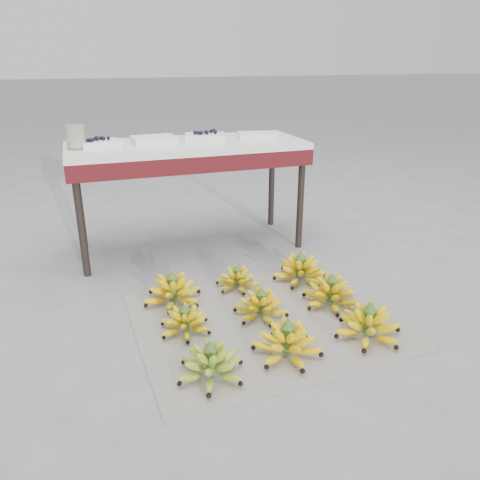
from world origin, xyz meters
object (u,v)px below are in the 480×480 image
object	(u,v)px
bunch_front_center	(287,343)
bunch_back_right	(300,270)
bunch_mid_left	(185,322)
bunch_back_left	(173,291)
tray_right	(205,137)
bunch_mid_right	(331,294)
glass_jar	(76,137)
tray_far_right	(257,136)
newspaper_mat	(265,320)
vendor_table	(188,155)
bunch_mid_center	(261,306)
bunch_front_left	(211,364)
tray_left	(154,140)
bunch_front_right	(368,325)
bunch_back_center	(237,279)
tray_far_left	(100,143)

from	to	relation	value
bunch_front_center	bunch_back_right	bearing A→B (deg)	44.90
bunch_mid_left	bunch_back_left	xyz separation A→B (m)	(0.00, 0.30, 0.01)
bunch_front_center	tray_right	size ratio (longest dim) A/B	1.26
bunch_mid_right	glass_jar	distance (m)	1.71
bunch_back_right	bunch_back_left	bearing A→B (deg)	-161.19
bunch_back_left	tray_far_right	world-z (taller)	tray_far_right
newspaper_mat	vendor_table	xyz separation A→B (m)	(-0.12, 1.07, 0.63)
newspaper_mat	bunch_mid_center	world-z (taller)	bunch_mid_center
bunch_mid_center	bunch_mid_right	distance (m)	0.39
bunch_front_left	tray_left	size ratio (longest dim) A/B	1.07
bunch_front_center	bunch_front_right	size ratio (longest dim) A/B	0.97
bunch_front_center	bunch_back_center	size ratio (longest dim) A/B	1.37
bunch_front_left	bunch_back_center	bearing A→B (deg)	60.76
bunch_front_right	bunch_back_right	world-z (taller)	same
tray_right	glass_jar	size ratio (longest dim) A/B	2.14
tray_right	bunch_back_center	bearing A→B (deg)	-92.28
bunch_back_left	tray_far_left	bearing A→B (deg)	108.20
tray_far_right	bunch_back_right	bearing A→B (deg)	-89.78
bunch_front_left	tray_right	xyz separation A→B (m)	(0.38, 1.44, 0.67)
newspaper_mat	bunch_back_center	xyz separation A→B (m)	(-0.02, 0.37, 0.05)
bunch_mid_center	tray_left	size ratio (longest dim) A/B	1.25
bunch_back_center	bunch_mid_center	bearing A→B (deg)	-95.78
bunch_front_left	glass_jar	distance (m)	1.62
tray_far_left	tray_far_right	world-z (taller)	tray_far_left
newspaper_mat	bunch_front_center	bearing A→B (deg)	-93.95
newspaper_mat	tray_far_left	distance (m)	1.46
bunch_front_right	tray_far_left	bearing A→B (deg)	142.42
bunch_mid_left	bunch_mid_right	size ratio (longest dim) A/B	0.74
bunch_front_right	tray_far_right	world-z (taller)	tray_far_right
bunch_mid_right	tray_left	bearing A→B (deg)	109.47
bunch_back_right	tray_far_left	size ratio (longest dim) A/B	1.50
bunch_front_left	bunch_back_left	distance (m)	0.67
tray_far_right	bunch_mid_center	bearing A→B (deg)	-109.37
tray_right	tray_far_left	bearing A→B (deg)	-178.27
bunch_front_left	bunch_mid_center	bearing A→B (deg)	43.32
bunch_mid_center	bunch_back_center	bearing A→B (deg)	72.34
tray_far_left	bunch_back_left	bearing A→B (deg)	-71.47
bunch_front_right	bunch_mid_left	world-z (taller)	bunch_front_right
bunch_front_right	bunch_back_right	xyz separation A→B (m)	(-0.04, 0.64, -0.00)
bunch_back_right	bunch_front_left	bearing A→B (deg)	-119.23
bunch_front_right	bunch_back_center	distance (m)	0.79
bunch_mid_right	bunch_back_left	xyz separation A→B (m)	(-0.78, 0.29, 0.00)
bunch_front_right	bunch_mid_right	xyz separation A→B (m)	(-0.01, 0.33, -0.00)
newspaper_mat	bunch_front_right	xyz separation A→B (m)	(0.39, -0.30, 0.07)
newspaper_mat	tray_far_left	bearing A→B (deg)	121.00
tray_far_left	bunch_mid_left	bearing A→B (deg)	-76.62
bunch_back_left	tray_far_left	world-z (taller)	tray_far_left
bunch_mid_left	vendor_table	distance (m)	1.23
bunch_mid_center	bunch_back_left	world-z (taller)	bunch_back_left
tray_left	tray_far_left	bearing A→B (deg)	-176.08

